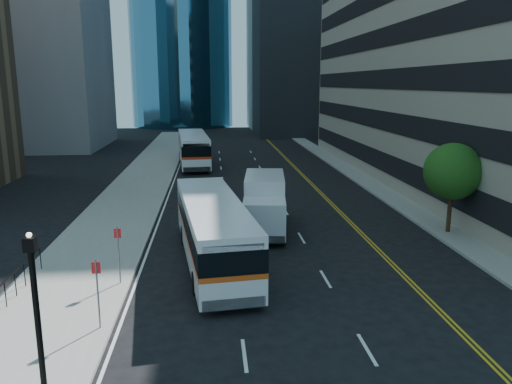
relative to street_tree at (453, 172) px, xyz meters
The scene contains 9 objects.
ground 12.58m from the street_tree, 138.37° to the right, with size 160.00×160.00×0.00m, color black.
sidewalk_west 26.11m from the street_tree, 138.92° to the left, with size 5.00×90.00×0.15m, color gray.
sidewalk_east 17.37m from the street_tree, 90.00° to the left, with size 2.00×90.00×0.15m, color gray.
midrise_west 59.14m from the street_tree, 130.06° to the left, with size 18.00×18.00×35.00m, color gray.
street_tree is the anchor object (origin of this frame).
lamp_post 22.82m from the street_tree, 142.13° to the right, with size 0.28×0.28×4.56m.
bus_front 14.02m from the street_tree, 165.40° to the right, with size 4.03×12.11×3.06m.
bus_rear 30.45m from the street_tree, 120.33° to the left, with size 3.80×12.88×3.27m.
box_truck 10.72m from the street_tree, behind, with size 2.99×6.83×3.17m.
Camera 1 is at (-4.42, -18.37, 8.47)m, focal length 35.00 mm.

